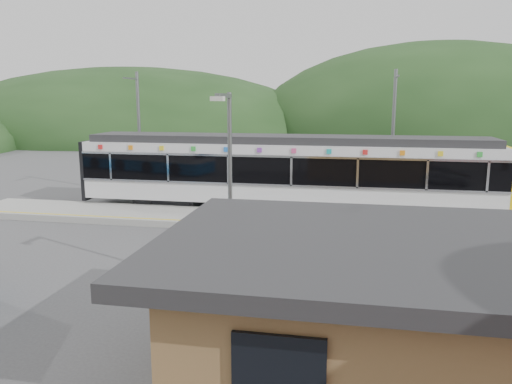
# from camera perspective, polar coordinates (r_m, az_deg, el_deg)

# --- Properties ---
(ground) EXTENTS (120.00, 120.00, 0.00)m
(ground) POSITION_cam_1_polar(r_m,az_deg,el_deg) (19.63, -4.15, -5.78)
(ground) COLOR #4C4C4F
(ground) RESTS_ON ground
(hills) EXTENTS (146.00, 149.00, 26.00)m
(hills) POSITION_cam_1_polar(r_m,az_deg,el_deg) (24.14, 13.59, -2.92)
(hills) COLOR #1E3D19
(hills) RESTS_ON ground
(platform) EXTENTS (26.00, 3.20, 0.30)m
(platform) POSITION_cam_1_polar(r_m,az_deg,el_deg) (22.69, -2.00, -3.10)
(platform) COLOR #9E9E99
(platform) RESTS_ON ground
(yellow_line) EXTENTS (26.00, 0.10, 0.01)m
(yellow_line) POSITION_cam_1_polar(r_m,az_deg,el_deg) (21.42, -2.77, -3.51)
(yellow_line) COLOR yellow
(yellow_line) RESTS_ON platform
(train) EXTENTS (20.44, 3.01, 3.74)m
(train) POSITION_cam_1_polar(r_m,az_deg,el_deg) (24.63, 3.36, 2.53)
(train) COLOR black
(train) RESTS_ON ground
(catenary_mast_west) EXTENTS (0.18, 1.80, 7.00)m
(catenary_mast_west) POSITION_cam_1_polar(r_m,az_deg,el_deg) (29.34, -13.23, 6.69)
(catenary_mast_west) COLOR slate
(catenary_mast_west) RESTS_ON ground
(catenary_mast_east) EXTENTS (0.18, 1.80, 7.00)m
(catenary_mast_east) POSITION_cam_1_polar(r_m,az_deg,el_deg) (26.88, 15.37, 6.25)
(catenary_mast_east) COLOR slate
(catenary_mast_east) RESTS_ON ground
(station_shelter) EXTENTS (9.20, 6.20, 3.00)m
(station_shelter) POSITION_cam_1_polar(r_m,az_deg,el_deg) (10.06, 16.43, -13.25)
(station_shelter) COLOR olive
(station_shelter) RESTS_ON ground
(lamp_post) EXTENTS (0.37, 1.03, 5.71)m
(lamp_post) POSITION_cam_1_polar(r_m,az_deg,el_deg) (13.91, -3.11, 1.82)
(lamp_post) COLOR slate
(lamp_post) RESTS_ON ground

